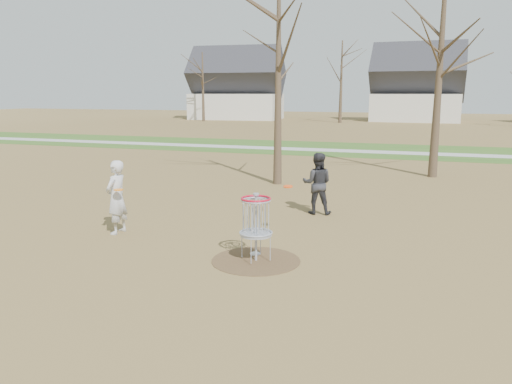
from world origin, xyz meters
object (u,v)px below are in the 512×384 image
at_px(player_standing, 117,197).
at_px(player_throwing, 317,183).
at_px(disc_grounded, 255,254).
at_px(disc_golf_basket, 256,217).

bearing_deg(player_standing, player_throwing, 132.35).
height_order(player_standing, disc_grounded, player_standing).
bearing_deg(player_throwing, player_standing, 32.31).
xyz_separation_m(disc_grounded, disc_golf_basket, (0.14, -0.37, 0.89)).
xyz_separation_m(player_standing, disc_golf_basket, (3.79, -0.86, 0.03)).
bearing_deg(disc_golf_basket, disc_grounded, 111.15).
relative_size(player_standing, player_throwing, 1.03).
relative_size(player_standing, disc_grounded, 8.05).
relative_size(player_throwing, disc_golf_basket, 1.27).
distance_m(player_standing, disc_grounded, 3.78).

